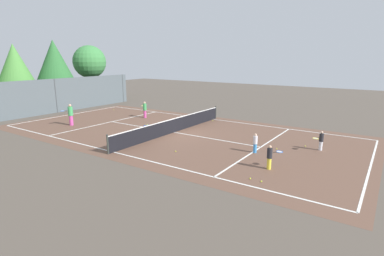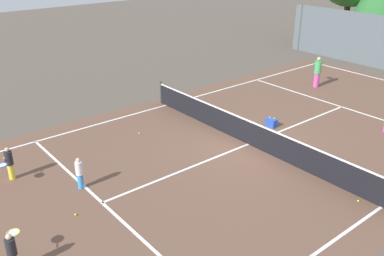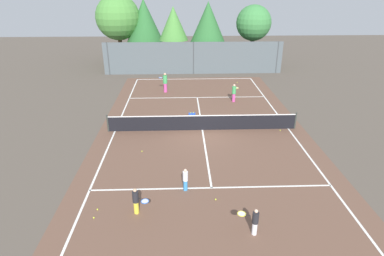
{
  "view_description": "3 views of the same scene",
  "coord_description": "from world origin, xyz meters",
  "px_view_note": "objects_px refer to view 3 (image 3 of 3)",
  "views": [
    {
      "loc": [
        -16.32,
        -12.53,
        5.13
      ],
      "look_at": [
        -0.91,
        -2.14,
        0.77
      ],
      "focal_mm": 28.21,
      "sensor_mm": 36.0,
      "label": 1
    },
    {
      "loc": [
        10.14,
        -11.12,
        7.36
      ],
      "look_at": [
        -1.46,
        -1.67,
        0.67
      ],
      "focal_mm": 39.6,
      "sensor_mm": 36.0,
      "label": 2
    },
    {
      "loc": [
        -1.34,
        -18.79,
        8.52
      ],
      "look_at": [
        -0.73,
        -1.89,
        0.99
      ],
      "focal_mm": 30.53,
      "sensor_mm": 36.0,
      "label": 3
    }
  ],
  "objects_px": {
    "ball_crate": "(192,116)",
    "tennis_ball_0": "(280,130)",
    "tennis_ball_1": "(98,209)",
    "tennis_ball_3": "(94,218)",
    "player_2": "(165,82)",
    "tennis_ball_2": "(142,151)",
    "tennis_ball_5": "(237,82)",
    "tennis_ball_6": "(147,121)",
    "player_4": "(136,201)",
    "tennis_ball_4": "(216,199)",
    "player_1": "(185,179)",
    "player_3": "(254,221)",
    "player_0": "(234,93)",
    "tennis_ball_7": "(256,217)"
  },
  "relations": [
    {
      "from": "ball_crate",
      "to": "tennis_ball_0",
      "type": "height_order",
      "value": "ball_crate"
    },
    {
      "from": "tennis_ball_1",
      "to": "tennis_ball_3",
      "type": "distance_m",
      "value": 0.52
    },
    {
      "from": "player_2",
      "to": "tennis_ball_3",
      "type": "xyz_separation_m",
      "value": [
        -2.21,
        -16.31,
        -0.82
      ]
    },
    {
      "from": "tennis_ball_2",
      "to": "tennis_ball_5",
      "type": "xyz_separation_m",
      "value": [
        7.47,
        13.37,
        0.0
      ]
    },
    {
      "from": "ball_crate",
      "to": "tennis_ball_1",
      "type": "bearing_deg",
      "value": -113.37
    },
    {
      "from": "tennis_ball_2",
      "to": "tennis_ball_6",
      "type": "relative_size",
      "value": 1.0
    },
    {
      "from": "player_4",
      "to": "tennis_ball_0",
      "type": "relative_size",
      "value": 17.69
    },
    {
      "from": "tennis_ball_5",
      "to": "tennis_ball_0",
      "type": "bearing_deg",
      "value": -84.97
    },
    {
      "from": "player_2",
      "to": "tennis_ball_3",
      "type": "relative_size",
      "value": 25.08
    },
    {
      "from": "player_4",
      "to": "tennis_ball_3",
      "type": "xyz_separation_m",
      "value": [
        -1.68,
        -0.26,
        -0.58
      ]
    },
    {
      "from": "tennis_ball_4",
      "to": "tennis_ball_6",
      "type": "height_order",
      "value": "same"
    },
    {
      "from": "ball_crate",
      "to": "tennis_ball_6",
      "type": "bearing_deg",
      "value": -169.96
    },
    {
      "from": "player_1",
      "to": "tennis_ball_4",
      "type": "bearing_deg",
      "value": -31.84
    },
    {
      "from": "tennis_ball_4",
      "to": "player_4",
      "type": "bearing_deg",
      "value": -166.96
    },
    {
      "from": "player_1",
      "to": "tennis_ball_2",
      "type": "relative_size",
      "value": 16.54
    },
    {
      "from": "tennis_ball_0",
      "to": "tennis_ball_4",
      "type": "height_order",
      "value": "same"
    },
    {
      "from": "tennis_ball_3",
      "to": "tennis_ball_4",
      "type": "relative_size",
      "value": 1.0
    },
    {
      "from": "player_1",
      "to": "player_3",
      "type": "relative_size",
      "value": 0.98
    },
    {
      "from": "player_2",
      "to": "tennis_ball_0",
      "type": "distance_m",
      "value": 11.23
    },
    {
      "from": "player_3",
      "to": "tennis_ball_5",
      "type": "distance_m",
      "value": 20.16
    },
    {
      "from": "tennis_ball_0",
      "to": "tennis_ball_1",
      "type": "height_order",
      "value": "same"
    },
    {
      "from": "tennis_ball_0",
      "to": "player_4",
      "type": "bearing_deg",
      "value": -136.06
    },
    {
      "from": "tennis_ball_3",
      "to": "player_1",
      "type": "bearing_deg",
      "value": 26.31
    },
    {
      "from": "player_3",
      "to": "tennis_ball_6",
      "type": "relative_size",
      "value": 16.88
    },
    {
      "from": "tennis_ball_6",
      "to": "player_1",
      "type": "bearing_deg",
      "value": -72.96
    },
    {
      "from": "player_0",
      "to": "tennis_ball_3",
      "type": "bearing_deg",
      "value": -119.29
    },
    {
      "from": "player_0",
      "to": "tennis_ball_6",
      "type": "relative_size",
      "value": 21.35
    },
    {
      "from": "tennis_ball_2",
      "to": "tennis_ball_3",
      "type": "height_order",
      "value": "same"
    },
    {
      "from": "tennis_ball_2",
      "to": "tennis_ball_7",
      "type": "height_order",
      "value": "same"
    },
    {
      "from": "player_1",
      "to": "tennis_ball_7",
      "type": "distance_m",
      "value": 3.46
    },
    {
      "from": "player_0",
      "to": "ball_crate",
      "type": "distance_m",
      "value": 4.78
    },
    {
      "from": "player_0",
      "to": "player_4",
      "type": "distance_m",
      "value": 14.66
    },
    {
      "from": "tennis_ball_5",
      "to": "player_1",
      "type": "bearing_deg",
      "value": -106.74
    },
    {
      "from": "player_3",
      "to": "tennis_ball_5",
      "type": "bearing_deg",
      "value": 82.36
    },
    {
      "from": "tennis_ball_1",
      "to": "tennis_ball_7",
      "type": "bearing_deg",
      "value": -6.48
    },
    {
      "from": "tennis_ball_0",
      "to": "tennis_ball_1",
      "type": "relative_size",
      "value": 1.0
    },
    {
      "from": "tennis_ball_5",
      "to": "tennis_ball_6",
      "type": "bearing_deg",
      "value": -129.76
    },
    {
      "from": "player_0",
      "to": "player_3",
      "type": "distance_m",
      "value": 14.81
    },
    {
      "from": "tennis_ball_7",
      "to": "tennis_ball_0",
      "type": "bearing_deg",
      "value": 67.98
    },
    {
      "from": "player_0",
      "to": "tennis_ball_7",
      "type": "xyz_separation_m",
      "value": [
        -1.24,
        -13.85,
        -0.7
      ]
    },
    {
      "from": "tennis_ball_0",
      "to": "tennis_ball_7",
      "type": "xyz_separation_m",
      "value": [
        -3.34,
        -8.25,
        0.0
      ]
    },
    {
      "from": "player_0",
      "to": "tennis_ball_7",
      "type": "distance_m",
      "value": 13.93
    },
    {
      "from": "player_2",
      "to": "ball_crate",
      "type": "bearing_deg",
      "value": -71.05
    },
    {
      "from": "player_3",
      "to": "tennis_ball_2",
      "type": "height_order",
      "value": "player_3"
    },
    {
      "from": "tennis_ball_4",
      "to": "tennis_ball_5",
      "type": "xyz_separation_m",
      "value": [
        3.86,
        17.88,
        0.0
      ]
    },
    {
      "from": "player_1",
      "to": "tennis_ball_4",
      "type": "xyz_separation_m",
      "value": [
        1.28,
        -0.79,
        -0.53
      ]
    },
    {
      "from": "player_1",
      "to": "tennis_ball_0",
      "type": "xyz_separation_m",
      "value": [
        6.09,
        6.23,
        -0.53
      ]
    },
    {
      "from": "player_4",
      "to": "ball_crate",
      "type": "distance_m",
      "value": 10.39
    },
    {
      "from": "ball_crate",
      "to": "tennis_ball_0",
      "type": "bearing_deg",
      "value": -22.56
    },
    {
      "from": "ball_crate",
      "to": "tennis_ball_6",
      "type": "height_order",
      "value": "ball_crate"
    }
  ]
}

